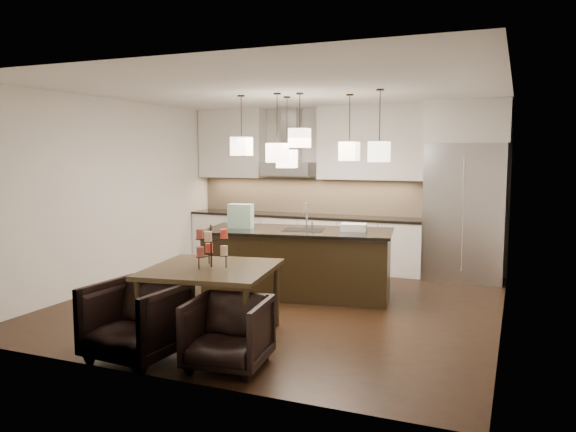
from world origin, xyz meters
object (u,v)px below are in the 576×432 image
at_px(dining_table, 212,302).
at_px(armchair_right, 228,333).
at_px(armchair_left, 136,321).
at_px(refrigerator, 465,212).
at_px(island_body, 298,264).

bearing_deg(dining_table, armchair_right, -59.35).
relative_size(armchair_left, armchair_right, 1.15).
height_order(refrigerator, armchair_right, refrigerator).
height_order(refrigerator, armchair_left, refrigerator).
xyz_separation_m(dining_table, armchair_left, (-0.35, -0.84, -0.01)).
height_order(island_body, dining_table, island_body).
bearing_deg(armchair_left, island_body, 83.97).
bearing_deg(refrigerator, armchair_left, -118.24).
distance_m(refrigerator, island_body, 2.87).
xyz_separation_m(refrigerator, armchair_right, (-1.67, -4.69, -0.74)).
relative_size(refrigerator, dining_table, 1.66).
relative_size(island_body, dining_table, 1.95).
bearing_deg(island_body, armchair_right, -91.54).
relative_size(island_body, armchair_right, 3.47).
distance_m(island_body, dining_table, 2.11).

